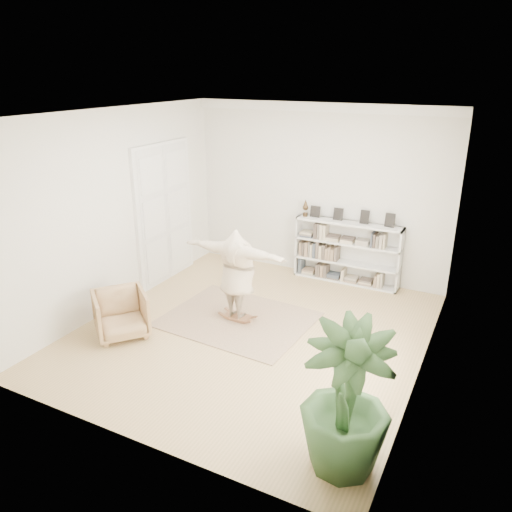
% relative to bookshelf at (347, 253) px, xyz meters
% --- Properties ---
extents(floor, '(6.00, 6.00, 0.00)m').
position_rel_bookshelf_xyz_m(floor, '(-0.74, -2.82, -0.64)').
color(floor, tan).
rests_on(floor, ground).
extents(room_shell, '(6.00, 6.00, 6.00)m').
position_rel_bookshelf_xyz_m(room_shell, '(-0.74, 0.12, 2.87)').
color(room_shell, silver).
rests_on(room_shell, floor).
extents(doors, '(0.09, 1.78, 2.92)m').
position_rel_bookshelf_xyz_m(doors, '(-3.45, -1.52, 0.76)').
color(doors, white).
rests_on(doors, floor).
extents(bookshelf, '(2.20, 0.35, 1.64)m').
position_rel_bookshelf_xyz_m(bookshelf, '(0.00, 0.00, 0.00)').
color(bookshelf, silver).
rests_on(bookshelf, floor).
extents(armchair, '(1.18, 1.18, 0.77)m').
position_rel_bookshelf_xyz_m(armchair, '(-2.65, -3.89, -0.25)').
color(armchair, tan).
rests_on(armchair, floor).
extents(rug, '(2.61, 2.14, 0.02)m').
position_rel_bookshelf_xyz_m(rug, '(-1.18, -2.55, -0.63)').
color(rug, tan).
rests_on(rug, floor).
extents(rocker_board, '(0.48, 0.31, 0.10)m').
position_rel_bookshelf_xyz_m(rocker_board, '(-1.18, -2.55, -0.57)').
color(rocker_board, brown).
rests_on(rocker_board, rug).
extents(person, '(2.01, 0.65, 1.61)m').
position_rel_bookshelf_xyz_m(person, '(-1.18, -2.55, 0.29)').
color(person, beige).
rests_on(person, rocker_board).
extents(houseplant, '(1.27, 1.27, 1.77)m').
position_rel_bookshelf_xyz_m(houseplant, '(1.56, -5.06, 0.25)').
color(houseplant, '#33572B').
rests_on(houseplant, floor).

